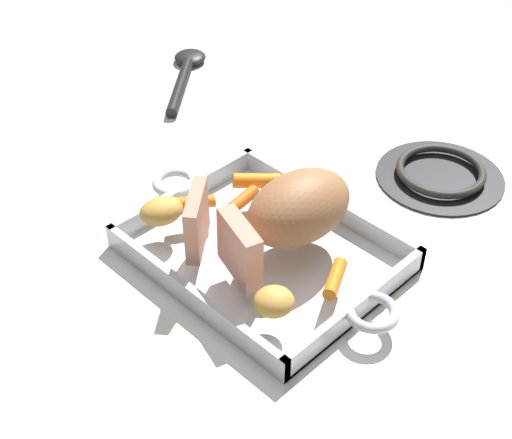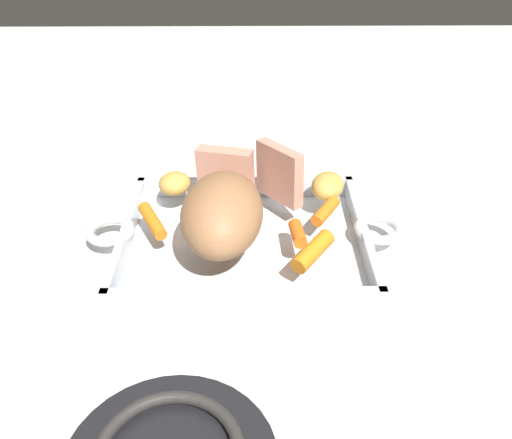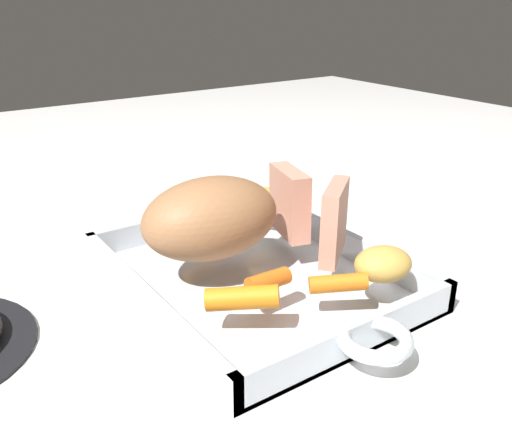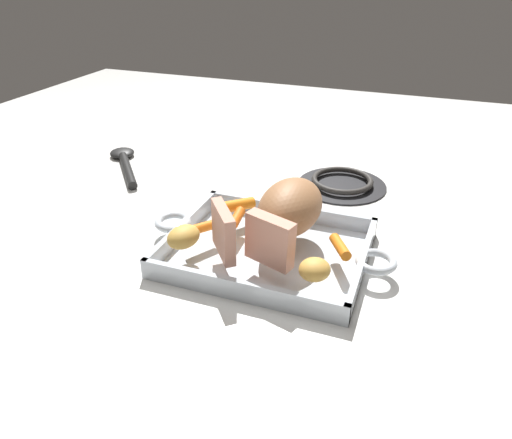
{
  "view_description": "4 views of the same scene",
  "coord_description": "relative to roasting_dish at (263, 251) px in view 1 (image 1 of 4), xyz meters",
  "views": [
    {
      "loc": [
        0.47,
        -0.48,
        0.61
      ],
      "look_at": [
        -0.01,
        -0.01,
        0.06
      ],
      "focal_mm": 51.2,
      "sensor_mm": 36.0,
      "label": 1
    },
    {
      "loc": [
        -0.01,
        0.55,
        0.41
      ],
      "look_at": [
        -0.01,
        0.01,
        0.05
      ],
      "focal_mm": 37.88,
      "sensor_mm": 36.0,
      "label": 2
    },
    {
      "loc": [
        -0.42,
        0.29,
        0.28
      ],
      "look_at": [
        0.03,
        -0.02,
        0.06
      ],
      "focal_mm": 38.85,
      "sensor_mm": 36.0,
      "label": 3
    },
    {
      "loc": [
        0.2,
        -0.6,
        0.42
      ],
      "look_at": [
        -0.03,
        0.02,
        0.05
      ],
      "focal_mm": 33.54,
      "sensor_mm": 36.0,
      "label": 4
    }
  ],
  "objects": [
    {
      "name": "roast_slice_thick",
      "position": [
        0.02,
        -0.06,
        0.06
      ],
      "size": [
        0.08,
        0.04,
        0.08
      ],
      "primitive_type": "cube",
      "rotation": [
        0.03,
        0.0,
        1.27
      ],
      "color": "tan",
      "rests_on": "roasting_dish"
    },
    {
      "name": "roasting_dish",
      "position": [
        0.0,
        0.0,
        0.0
      ],
      "size": [
        0.4,
        0.25,
        0.03
      ],
      "color": "silver",
      "rests_on": "ground_plane"
    },
    {
      "name": "pork_roast",
      "position": [
        0.02,
        0.04,
        0.06
      ],
      "size": [
        0.1,
        0.15,
        0.08
      ],
      "primitive_type": "ellipsoid",
      "rotation": [
        0.0,
        0.0,
        4.64
      ],
      "color": "#9E6B44",
      "rests_on": "roasting_dish"
    },
    {
      "name": "baby_carrot_southwest",
      "position": [
        0.11,
        0.0,
        0.03
      ],
      "size": [
        0.04,
        0.06,
        0.02
      ],
      "primitive_type": "cylinder",
      "rotation": [
        1.47,
        0.0,
        0.49
      ],
      "color": "orange",
      "rests_on": "roasting_dish"
    },
    {
      "name": "potato_golden_small",
      "position": [
        0.09,
        -0.08,
        0.04
      ],
      "size": [
        0.06,
        0.06,
        0.03
      ],
      "primitive_type": "ellipsoid",
      "rotation": [
        0.0,
        0.0,
        4.11
      ],
      "color": "gold",
      "rests_on": "roasting_dish"
    },
    {
      "name": "potato_golden_large",
      "position": [
        -0.11,
        -0.07,
        0.04
      ],
      "size": [
        0.06,
        0.07,
        0.03
      ],
      "primitive_type": "ellipsoid",
      "rotation": [
        0.0,
        0.0,
        1.26
      ],
      "color": "gold",
      "rests_on": "roasting_dish"
    },
    {
      "name": "serving_spoon",
      "position": [
        -0.42,
        0.24,
        -0.0
      ],
      "size": [
        0.17,
        0.2,
        0.02
      ],
      "rotation": [
        0.0,
        0.0,
        2.27
      ],
      "color": "black",
      "rests_on": "ground_plane"
    },
    {
      "name": "baby_carrot_northeast",
      "position": [
        -0.08,
        0.07,
        0.03
      ],
      "size": [
        0.05,
        0.06,
        0.03
      ],
      "primitive_type": "cylinder",
      "rotation": [
        1.47,
        0.0,
        5.62
      ],
      "color": "orange",
      "rests_on": "roasting_dish"
    },
    {
      "name": "stove_burner_rear",
      "position": [
        0.06,
        0.3,
        -0.0
      ],
      "size": [
        0.18,
        0.18,
        0.02
      ],
      "color": "black",
      "rests_on": "ground_plane"
    },
    {
      "name": "baby_carrot_short",
      "position": [
        -0.06,
        0.03,
        0.03
      ],
      "size": [
        0.02,
        0.05,
        0.02
      ],
      "primitive_type": "cylinder",
      "rotation": [
        1.65,
        0.0,
        0.08
      ],
      "color": "orange",
      "rests_on": "roasting_dish"
    },
    {
      "name": "ground_plane",
      "position": [
        0.0,
        0.0,
        -0.01
      ],
      "size": [
        2.17,
        2.17,
        0.0
      ],
      "primitive_type": "plane",
      "color": "white"
    },
    {
      "name": "roast_slice_thin",
      "position": [
        -0.05,
        -0.07,
        0.06
      ],
      "size": [
        0.06,
        0.07,
        0.08
      ],
      "primitive_type": "cube",
      "rotation": [
        -0.03,
        0.0,
        3.82
      ],
      "color": "tan",
      "rests_on": "roasting_dish"
    },
    {
      "name": "baby_carrot_long",
      "position": [
        -0.1,
        -0.02,
        0.03
      ],
      "size": [
        0.04,
        0.05,
        0.02
      ],
      "primitive_type": "cylinder",
      "rotation": [
        1.5,
        0.0,
        5.71
      ],
      "color": "orange",
      "rests_on": "roasting_dish"
    }
  ]
}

